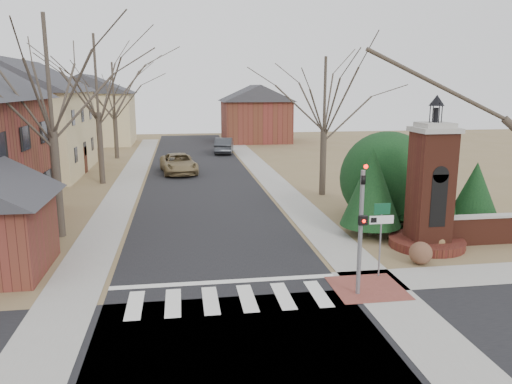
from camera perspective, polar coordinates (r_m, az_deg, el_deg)
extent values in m
plane|color=brown|center=(15.91, -2.81, -13.35)|extent=(120.00, 120.00, 0.00)
cube|color=black|center=(36.97, -6.32, 1.31)|extent=(8.00, 70.00, 0.01)
cube|color=black|center=(13.27, -1.41, -18.84)|extent=(120.00, 8.00, 0.01)
cube|color=silver|center=(16.63, -3.10, -12.15)|extent=(8.00, 2.20, 0.02)
cube|color=silver|center=(18.00, -3.58, -10.22)|extent=(8.00, 0.35, 0.02)
cube|color=gray|center=(37.53, 1.64, 1.55)|extent=(2.00, 60.00, 0.02)
cube|color=gray|center=(37.13, -14.36, 1.06)|extent=(2.00, 60.00, 0.02)
cube|color=brown|center=(17.86, 12.62, -10.67)|extent=(2.40, 2.40, 0.02)
cylinder|color=slate|center=(16.64, 11.83, -4.69)|extent=(0.14, 0.14, 4.20)
imported|color=black|center=(16.20, 12.13, 1.93)|extent=(0.15, 0.18, 0.90)
sphere|color=#FF0C05|center=(15.95, 12.45, 2.85)|extent=(0.14, 0.14, 0.14)
cube|color=black|center=(16.35, 12.13, -3.19)|extent=(0.28, 0.16, 0.30)
sphere|color=#FF0C05|center=(16.27, 12.24, -3.27)|extent=(0.11, 0.11, 0.11)
cylinder|color=slate|center=(18.59, 14.00, -5.61)|extent=(0.06, 0.06, 2.60)
cube|color=silver|center=(18.33, 14.16, -3.09)|extent=(0.90, 0.03, 0.30)
cube|color=black|center=(18.21, 13.31, -3.15)|extent=(0.22, 0.02, 0.18)
cube|color=#0E4528|center=(18.24, 14.23, -1.88)|extent=(0.60, 0.03, 0.40)
cylinder|color=#582619|center=(22.91, 18.89, -5.49)|extent=(3.20, 3.20, 0.36)
cube|color=#582619|center=(22.36, 19.29, 0.20)|extent=(1.50, 1.50, 5.00)
cube|color=black|center=(21.80, 20.11, -0.95)|extent=(0.70, 0.10, 2.20)
cube|color=gray|center=(22.01, 19.75, 6.72)|extent=(1.70, 1.70, 0.20)
cube|color=gray|center=(21.99, 19.79, 7.23)|extent=(1.30, 1.30, 0.20)
cylinder|color=black|center=(21.97, 19.86, 8.27)|extent=(0.20, 0.20, 0.60)
cone|color=black|center=(21.94, 19.98, 9.83)|extent=(0.64, 0.64, 0.45)
cube|color=#CCB288|center=(43.19, -25.02, 6.08)|extent=(9.00, 12.00, 6.40)
cube|color=#CCB288|center=(63.32, -18.45, 7.93)|extent=(10.00, 8.00, 6.00)
cube|color=#CCB288|center=(62.17, -21.53, 11.34)|extent=(0.75, 0.75, 3.08)
cube|color=maroon|center=(63.16, -0.06, 8.07)|extent=(8.00, 8.00, 5.00)
cube|color=maroon|center=(61.14, -1.95, 11.13)|extent=(0.75, 0.75, 2.80)
cylinder|color=#473D33|center=(23.90, 12.86, -4.24)|extent=(0.20, 0.20, 0.50)
cone|color=black|center=(23.42, 13.09, 0.58)|extent=(2.80, 2.80, 3.60)
cylinder|color=#473D33|center=(26.30, 18.63, -3.09)|extent=(0.20, 0.20, 0.50)
cone|color=black|center=(25.81, 18.98, 1.95)|extent=(3.40, 3.40, 4.20)
cylinder|color=#473D33|center=(26.44, 23.48, -3.39)|extent=(0.20, 0.20, 0.50)
cone|color=black|center=(26.08, 23.78, 0.12)|extent=(2.40, 2.40, 2.80)
sphere|color=black|center=(26.36, 14.76, 1.97)|extent=(4.80, 4.80, 4.80)
cylinder|color=#473D33|center=(24.37, -21.76, 0.75)|extent=(0.40, 0.40, 4.83)
cylinder|color=#473D33|center=(36.99, -17.35, 4.79)|extent=(0.40, 0.40, 5.04)
cylinder|color=#473D33|center=(49.90, -15.72, 6.25)|extent=(0.40, 0.40, 4.41)
cylinder|color=#473D33|center=(31.94, 7.66, 3.41)|extent=(0.40, 0.40, 4.20)
imported|color=olive|center=(40.25, -8.84, 3.23)|extent=(3.24, 5.87, 1.56)
imported|color=#33363A|center=(51.95, -3.67, 5.34)|extent=(2.45, 5.17, 1.64)
sphere|color=brown|center=(20.57, 18.30, -6.64)|extent=(0.89, 0.89, 0.89)
sphere|color=brown|center=(22.66, 20.07, -5.22)|extent=(0.77, 0.77, 0.77)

